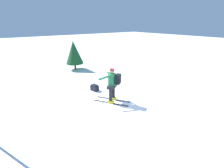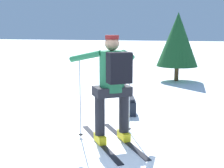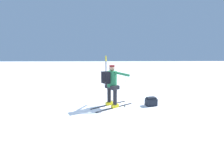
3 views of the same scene
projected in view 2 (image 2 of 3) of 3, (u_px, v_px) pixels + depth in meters
name	position (u px, v px, depth m)	size (l,w,h in m)	color
ground_plane	(93.00, 154.00, 4.29)	(80.00, 80.00, 0.00)	white
skier	(113.00, 81.00, 4.59)	(1.36, 1.68, 1.61)	black
dropped_backpack	(128.00, 106.00, 6.26)	(0.38, 0.47, 0.34)	black
pine_tree	(178.00, 40.00, 10.07)	(1.33, 1.33, 2.22)	#4C331E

